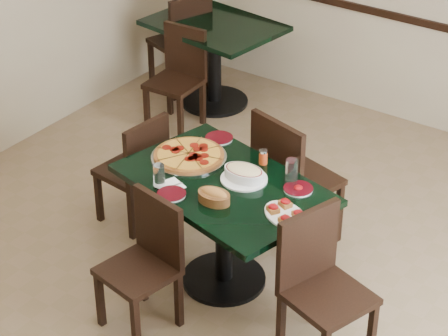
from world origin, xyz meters
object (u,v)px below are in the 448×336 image
Objects in this scene: chair_far at (289,174)px; bruschetta_platter at (285,213)px; back_table at (214,48)px; bread_basket at (214,196)px; chair_left at (138,166)px; lasagna_casserole at (244,173)px; main_table at (224,207)px; back_chair_near at (179,73)px; chair_near at (147,257)px; chair_right at (319,279)px; pepperoni_pizza at (189,155)px; back_chair_left at (184,37)px.

chair_far reaches higher than bruschetta_platter.
bread_basket reaches higher than back_table.
chair_left is 3.99× the size of bread_basket.
lasagna_casserole is 0.30m from bread_basket.
back_table is (-1.51, 2.00, -0.04)m from main_table.
chair_far is 1.16× the size of back_chair_near.
chair_near is 0.53m from bread_basket.
bread_basket is (-0.71, -0.00, 0.28)m from chair_right.
chair_right reaches higher than pepperoni_pizza.
bread_basket is at bearing -56.61° from main_table.
chair_right is 0.77m from bread_basket.
back_chair_near is 2.18m from lasagna_casserole.
lasagna_casserole is at bearing -43.29° from back_table.
back_chair_left is 2.78m from lasagna_casserole.
main_table is at bearing -135.42° from lasagna_casserole.
chair_near is 2.31× the size of bruschetta_platter.
chair_right is (0.94, 0.35, 0.04)m from chair_near.
main_table is 0.31m from bread_basket.
chair_far is 1.16m from chair_near.
back_chair_left is 3.20m from bruschetta_platter.
back_chair_left reaches higher than chair_near.
pepperoni_pizza is 0.43m from lasagna_casserole.
chair_right is 1.20m from pepperoni_pizza.
chair_left is at bearing 143.25° from chair_near.
chair_far is 1.90m from back_chair_near.
chair_near is at bearing -92.52° from main_table.
pepperoni_pizza is at bearing 140.04° from bread_basket.
chair_far reaches higher than lasagna_casserole.
chair_left is 2.93× the size of lasagna_casserole.
bruschetta_platter is at bearing 45.76° from chair_near.
chair_far is at bearing 58.56° from chair_right.
main_table is 3.89× the size of bruschetta_platter.
back_table is 1.29× the size of chair_right.
bread_basket is at bearing -138.00° from bruschetta_platter.
lasagna_casserole is at bearing 85.39° from bread_basket.
bruschetta_platter is at bearing 83.59° from chair_left.
chair_far reaches higher than chair_left.
chair_right is at bearing 68.10° from back_chair_left.
bruschetta_platter is at bearing 2.18° from main_table.
back_chair_left is 1.94× the size of pepperoni_pizza.
back_chair_near is (-1.53, 1.53, -0.10)m from main_table.
chair_far is 1.06× the size of back_chair_left.
back_chair_near is 1.87m from pepperoni_pizza.
pepperoni_pizza is (-0.46, -0.47, 0.21)m from chair_far.
back_table is 2.16m from chair_far.
pepperoni_pizza is at bearing 86.03° from chair_left.
main_table is 0.88m from chair_left.
back_table is 1.38× the size of back_chair_near.
chair_near is at bearing -74.11° from pepperoni_pizza.
back_table is 2.23m from pepperoni_pizza.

